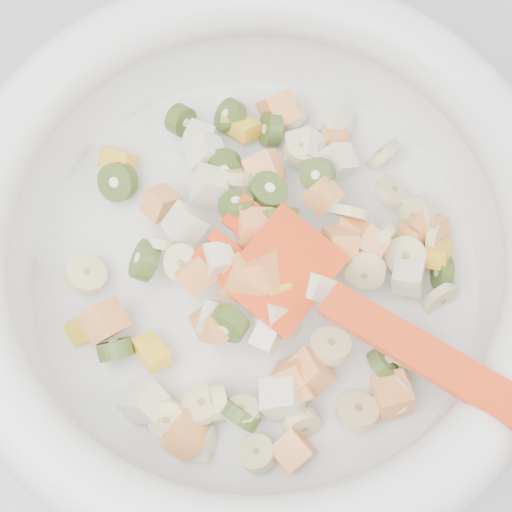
# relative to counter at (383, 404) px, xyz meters

# --- Properties ---
(counter) EXTENTS (2.00, 0.60, 0.90)m
(counter) POSITION_rel_counter_xyz_m (0.00, 0.00, 0.00)
(counter) COLOR #9C9CA1
(counter) RESTS_ON ground
(mixing_bowl) EXTENTS (0.44, 0.39, 0.13)m
(mixing_bowl) POSITION_rel_counter_xyz_m (-0.16, -0.02, 0.51)
(mixing_bowl) COLOR white
(mixing_bowl) RESTS_ON counter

